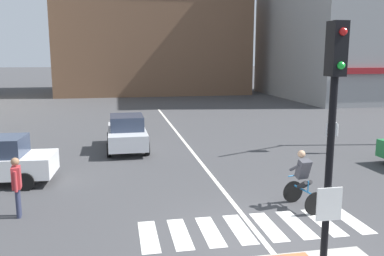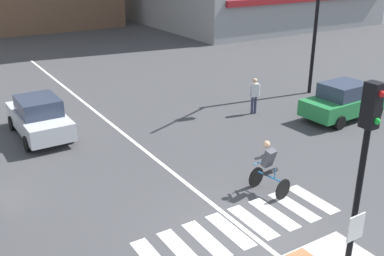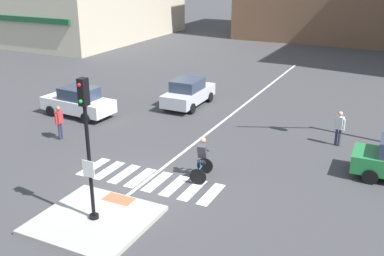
% 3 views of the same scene
% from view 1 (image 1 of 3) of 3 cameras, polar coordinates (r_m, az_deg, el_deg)
% --- Properties ---
extents(ground_plane, '(300.00, 300.00, 0.00)m').
position_cam_1_polar(ground_plane, '(10.21, 9.98, -15.17)').
color(ground_plane, '#3D3D3F').
extents(signal_pole, '(0.44, 0.38, 4.73)m').
position_cam_1_polar(signal_pole, '(6.81, 19.12, -1.84)').
color(signal_pole, black).
rests_on(signal_pole, traffic_island).
extents(crosswalk_stripe_a, '(0.44, 1.80, 0.01)m').
position_cam_1_polar(crosswalk_stripe_a, '(10.21, -6.18, -15.04)').
color(crosswalk_stripe_a, silver).
rests_on(crosswalk_stripe_a, ground).
extents(crosswalk_stripe_b, '(0.44, 1.80, 0.01)m').
position_cam_1_polar(crosswalk_stripe_b, '(10.29, -1.74, -14.77)').
color(crosswalk_stripe_b, silver).
rests_on(crosswalk_stripe_b, ground).
extents(crosswalk_stripe_c, '(0.44, 1.80, 0.01)m').
position_cam_1_polar(crosswalk_stripe_c, '(10.42, 2.59, -14.43)').
color(crosswalk_stripe_c, silver).
rests_on(crosswalk_stripe_c, ground).
extents(crosswalk_stripe_d, '(0.44, 1.80, 0.01)m').
position_cam_1_polar(crosswalk_stripe_d, '(10.61, 6.78, -14.03)').
color(crosswalk_stripe_d, silver).
rests_on(crosswalk_stripe_d, ground).
extents(crosswalk_stripe_e, '(0.44, 1.80, 0.01)m').
position_cam_1_polar(crosswalk_stripe_e, '(10.85, 10.78, -13.57)').
color(crosswalk_stripe_e, silver).
rests_on(crosswalk_stripe_e, ground).
extents(crosswalk_stripe_f, '(0.44, 1.80, 0.01)m').
position_cam_1_polar(crosswalk_stripe_f, '(11.14, 14.58, -13.08)').
color(crosswalk_stripe_f, silver).
rests_on(crosswalk_stripe_f, ground).
extents(crosswalk_stripe_g, '(0.44, 1.80, 0.01)m').
position_cam_1_polar(crosswalk_stripe_g, '(11.47, 18.16, -12.56)').
color(crosswalk_stripe_g, silver).
rests_on(crosswalk_stripe_g, ground).
extents(crosswalk_stripe_h, '(0.44, 1.80, 0.01)m').
position_cam_1_polar(crosswalk_stripe_h, '(11.85, 21.51, -12.03)').
color(crosswalk_stripe_h, silver).
rests_on(crosswalk_stripe_h, ground).
extents(lane_centre_line, '(0.14, 28.00, 0.01)m').
position_cam_1_polar(lane_centre_line, '(19.39, -0.51, -2.70)').
color(lane_centre_line, silver).
rests_on(lane_centre_line, ground).
extents(building_corner_left, '(21.37, 18.20, 19.74)m').
position_cam_1_polar(building_corner_left, '(47.99, 25.12, 15.97)').
color(building_corner_left, gray).
rests_on(building_corner_left, ground).
extents(building_far_block, '(21.83, 14.66, 12.17)m').
position_cam_1_polar(building_far_block, '(49.87, -5.94, 12.23)').
color(building_far_block, brown).
rests_on(building_far_block, ground).
extents(car_silver_westbound_far, '(1.88, 4.12, 1.64)m').
position_cam_1_polar(car_silver_westbound_far, '(18.93, -9.23, -0.65)').
color(car_silver_westbound_far, silver).
rests_on(car_silver_westbound_far, ground).
extents(cyclist, '(0.84, 1.19, 1.68)m').
position_cam_1_polar(cyclist, '(12.03, 15.50, -6.96)').
color(cyclist, black).
rests_on(cyclist, ground).
extents(pedestrian_at_curb_left, '(0.26, 0.55, 1.67)m').
position_cam_1_polar(pedestrian_at_curb_left, '(11.90, -23.63, -7.09)').
color(pedestrian_at_curb_left, '#2D334C').
rests_on(pedestrian_at_curb_left, ground).
extents(pedestrian_waiting_far_side, '(0.53, 0.30, 1.67)m').
position_cam_1_polar(pedestrian_waiting_far_side, '(19.00, 19.24, -0.54)').
color(pedestrian_waiting_far_side, '#2D334C').
rests_on(pedestrian_waiting_far_side, ground).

